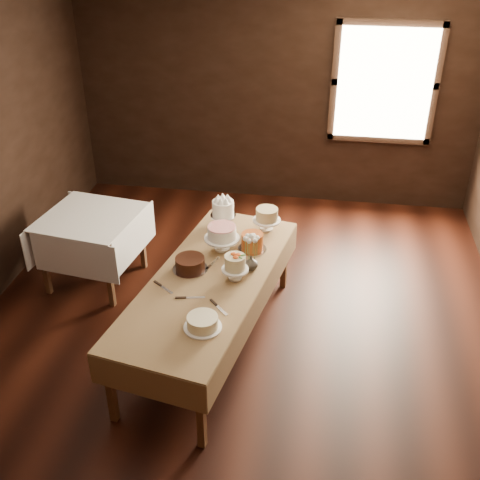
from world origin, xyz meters
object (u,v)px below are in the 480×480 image
Objects in this scene: display_table at (209,283)px; cake_cream at (203,323)px; cake_server_a at (196,297)px; side_table at (91,224)px; cake_chocolate at (190,264)px; flower_vase at (251,263)px; cake_flowers at (235,268)px; cake_server_c at (215,261)px; cake_speckled at (267,220)px; cake_lattice at (222,239)px; cake_server_b at (222,310)px; cake_caramel at (252,242)px; cake_meringue at (223,214)px; cake_server_e at (167,290)px; cake_server_d at (247,265)px.

cake_cream reaches higher than display_table.
side_table is at bearing 128.28° from cake_server_a.
side_table is at bearing 148.96° from cake_chocolate.
flower_vase is (0.38, 0.48, 0.06)m from cake_server_a.
cake_flowers reaches higher than cake_server_c.
cake_lattice reaches higher than cake_speckled.
side_table reaches higher than cake_server_b.
cake_server_c is at bearing -140.28° from cake_caramel.
cake_caramel is at bearing -50.56° from cake_meringue.
cake_server_e is at bearing -44.15° from side_table.
cake_lattice reaches higher than cake_caramel.
cake_server_d is (0.10, 0.67, 0.00)m from cake_server_b.
cake_chocolate is at bearing -31.04° from side_table.
side_table is at bearing -171.56° from cake_server_b.
cake_server_b is (0.10, 0.23, -0.04)m from cake_cream.
cake_lattice reaches higher than cake_server_a.
cake_server_a is (-0.44, -1.20, -0.10)m from cake_speckled.
cake_server_c is at bearing 152.29° from cake_server_b.
side_table is at bearing 166.35° from cake_lattice.
cake_caramel is 1.19m from cake_cream.
cake_cream reaches higher than cake_server_e.
cake_cream is at bearing -10.68° from cake_server_e.
cake_chocolate is 0.42m from cake_server_a.
cake_chocolate is 2.68× the size of flower_vase.
cake_lattice is (0.02, 0.48, 0.16)m from display_table.
cake_lattice reaches higher than flower_vase.
flower_vase is (0.31, -0.29, -0.04)m from cake_lattice.
cake_server_b is (-0.20, -1.33, -0.10)m from cake_speckled.
display_table is 6.99× the size of cake_chocolate.
cake_server_c is at bearing 94.07° from cake_server_e.
cake_meringue is at bearing 80.56° from cake_chocolate.
cake_server_d is at bearing 77.24° from cake_cream.
cake_server_e is at bearing -129.70° from cake_caramel.
cake_flowers is (-0.08, -0.48, 0.02)m from cake_caramel.
side_table is 3.82× the size of cake_meringue.
side_table is at bearing 172.43° from cake_server_e.
cake_meringue reaches higher than cake_lattice.
flower_vase is at bearing -94.20° from cake_speckled.
cake_speckled is at bearing 77.69° from cake_caramel.
cake_cream reaches higher than side_table.
side_table is 1.80m from cake_flowers.
cake_server_c is 1.82× the size of flower_vase.
cake_speckled is (1.77, 0.08, 0.15)m from side_table.
cake_server_d is 0.76m from cake_server_e.
cake_chocolate is 1.49× the size of cake_flowers.
cake_server_e is (1.08, -1.05, 0.05)m from side_table.
cake_lattice is at bearing 147.03° from cake_server_b.
cake_server_d is 1.82× the size of flower_vase.
cake_server_b is at bearing 14.60° from cake_server_e.
cake_meringue reaches higher than cake_chocolate.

